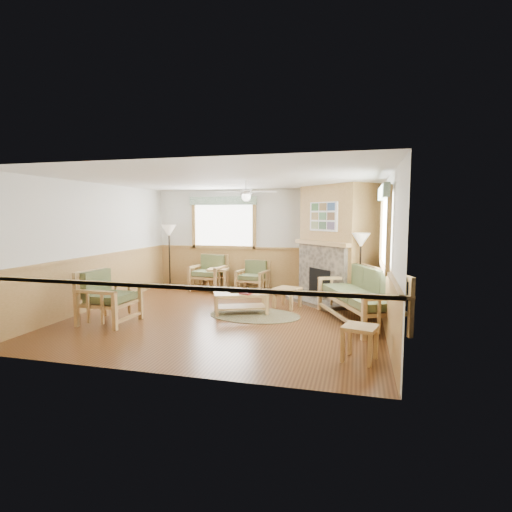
% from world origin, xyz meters
% --- Properties ---
extents(floor, '(6.00, 6.00, 0.01)m').
position_xyz_m(floor, '(0.00, 0.00, -0.01)').
color(floor, '#563117').
rests_on(floor, ground).
extents(ceiling, '(6.00, 6.00, 0.01)m').
position_xyz_m(ceiling, '(0.00, 0.00, 2.70)').
color(ceiling, white).
rests_on(ceiling, floor).
extents(wall_back, '(6.00, 0.02, 2.70)m').
position_xyz_m(wall_back, '(0.00, 3.00, 1.35)').
color(wall_back, silver).
rests_on(wall_back, floor).
extents(wall_front, '(6.00, 0.02, 2.70)m').
position_xyz_m(wall_front, '(0.00, -3.00, 1.35)').
color(wall_front, silver).
rests_on(wall_front, floor).
extents(wall_left, '(0.02, 6.00, 2.70)m').
position_xyz_m(wall_left, '(-3.00, 0.00, 1.35)').
color(wall_left, silver).
rests_on(wall_left, floor).
extents(wall_right, '(0.02, 6.00, 2.70)m').
position_xyz_m(wall_right, '(3.00, 0.00, 1.35)').
color(wall_right, silver).
rests_on(wall_right, floor).
extents(wainscot, '(6.00, 6.00, 1.10)m').
position_xyz_m(wainscot, '(0.00, 0.00, 0.55)').
color(wainscot, '#AC8246').
rests_on(wainscot, floor).
extents(fireplace, '(3.11, 3.11, 2.70)m').
position_xyz_m(fireplace, '(2.05, 2.05, 1.35)').
color(fireplace, '#AC8246').
rests_on(fireplace, floor).
extents(window_back, '(1.90, 0.16, 1.50)m').
position_xyz_m(window_back, '(-1.10, 2.96, 2.53)').
color(window_back, white).
rests_on(window_back, wall_back).
extents(window_right, '(0.16, 1.90, 1.50)m').
position_xyz_m(window_right, '(2.96, -0.20, 2.53)').
color(window_right, white).
rests_on(window_right, wall_right).
extents(ceiling_fan, '(1.59, 1.59, 0.36)m').
position_xyz_m(ceiling_fan, '(0.30, 0.30, 2.66)').
color(ceiling_fan, white).
rests_on(ceiling_fan, ceiling).
extents(sofa, '(2.37, 1.73, 1.01)m').
position_xyz_m(sofa, '(2.55, 0.19, 0.51)').
color(sofa, tan).
rests_on(sofa, floor).
extents(armchair_back_left, '(0.91, 0.91, 0.94)m').
position_xyz_m(armchair_back_left, '(-1.40, 2.55, 0.47)').
color(armchair_back_left, tan).
rests_on(armchair_back_left, floor).
extents(armchair_back_right, '(0.82, 0.82, 0.82)m').
position_xyz_m(armchair_back_right, '(-0.17, 2.55, 0.41)').
color(armchair_back_right, tan).
rests_on(armchair_back_right, floor).
extents(armchair_left, '(0.92, 0.92, 0.99)m').
position_xyz_m(armchair_left, '(-1.99, -1.03, 0.49)').
color(armchair_left, tan).
rests_on(armchair_left, floor).
extents(coffee_table, '(1.21, 0.92, 0.43)m').
position_xyz_m(coffee_table, '(0.19, 0.25, 0.22)').
color(coffee_table, tan).
rests_on(coffee_table, floor).
extents(end_table_chairs, '(0.60, 0.58, 0.59)m').
position_xyz_m(end_table_chairs, '(-1.13, 2.55, 0.30)').
color(end_table_chairs, tan).
rests_on(end_table_chairs, floor).
extents(end_table_sofa, '(0.54, 0.52, 0.50)m').
position_xyz_m(end_table_sofa, '(2.55, -1.89, 0.25)').
color(end_table_sofa, tan).
rests_on(end_table_sofa, floor).
extents(footstool, '(0.64, 0.64, 0.44)m').
position_xyz_m(footstool, '(1.02, 1.02, 0.22)').
color(footstool, tan).
rests_on(footstool, floor).
extents(braided_rug, '(2.04, 2.04, 0.01)m').
position_xyz_m(braided_rug, '(0.51, 0.16, 0.01)').
color(braided_rug, brown).
rests_on(braided_rug, floor).
extents(floor_lamp_left, '(0.50, 0.50, 1.76)m').
position_xyz_m(floor_lamp_left, '(-2.54, 2.55, 0.88)').
color(floor_lamp_left, black).
rests_on(floor_lamp_left, floor).
extents(floor_lamp_right, '(0.49, 0.49, 1.66)m').
position_xyz_m(floor_lamp_right, '(2.55, 1.05, 0.83)').
color(floor_lamp_right, black).
rests_on(floor_lamp_right, floor).
extents(book_red, '(0.28, 0.34, 0.03)m').
position_xyz_m(book_red, '(0.34, 0.20, 0.46)').
color(book_red, maroon).
rests_on(book_red, coffee_table).
extents(book_dark, '(0.27, 0.32, 0.03)m').
position_xyz_m(book_dark, '(0.04, 0.32, 0.46)').
color(book_dark, '#262620').
rests_on(book_dark, coffee_table).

